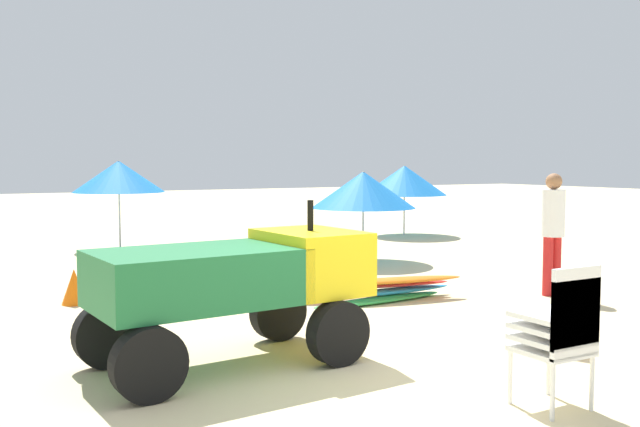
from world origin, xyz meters
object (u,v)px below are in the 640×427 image
Objects in this scene: beach_umbrella_far at (119,176)px; traffic_cone_near at (74,287)px; beach_umbrella_left at (363,190)px; beach_umbrella_mid at (404,180)px; surfboard_pile at (382,289)px; lifeguard_near_center at (553,225)px; traffic_cone_far at (566,324)px; stacked_plastic_chairs at (562,326)px; utility_cart at (237,280)px.

beach_umbrella_far is 4.14× the size of traffic_cone_near.
traffic_cone_near is (-2.00, -5.74, -1.32)m from beach_umbrella_far.
beach_umbrella_far is 6.22m from traffic_cone_near.
beach_umbrella_left is 4.96m from beach_umbrella_mid.
surfboard_pile is 4.09m from traffic_cone_near.
lifeguard_near_center is (2.31, -0.83, 0.83)m from surfboard_pile.
beach_umbrella_far reaches higher than traffic_cone_far.
stacked_plastic_chairs is at bearing -121.23° from beach_umbrella_mid.
beach_umbrella_left is at bearing 96.84° from lifeguard_near_center.
stacked_plastic_chairs is 4.31m from surfboard_pile.
beach_umbrella_mid is (6.57, 10.84, 0.75)m from stacked_plastic_chairs.
beach_umbrella_left is 3.29× the size of traffic_cone_far.
beach_umbrella_far is at bearing 70.82° from traffic_cone_near.
lifeguard_near_center is 3.21m from traffic_cone_far.
beach_umbrella_mid is (8.20, 8.50, 0.62)m from utility_cart.
stacked_plastic_chairs is 11.72m from beach_umbrella_far.
utility_cart is 3.22m from traffic_cone_far.
traffic_cone_far is (-1.75, -6.29, -1.06)m from beach_umbrella_left.
traffic_cone_far reaches higher than surfboard_pile.
stacked_plastic_chairs is at bearing -67.75° from traffic_cone_near.
beach_umbrella_mid is 3.62× the size of traffic_cone_far.
beach_umbrella_far is (-0.43, 11.67, 0.91)m from stacked_plastic_chairs.
traffic_cone_far is (-2.24, -2.19, -0.69)m from lifeguard_near_center.
beach_umbrella_far is 10.81m from traffic_cone_far.
utility_cart is 1.15× the size of surfboard_pile.
surfboard_pile is at bearing 160.18° from lifeguard_near_center.
stacked_plastic_chairs is 1.87× the size of traffic_cone_far.
traffic_cone_near is (-5.47, -1.43, -1.12)m from beach_umbrella_left.
traffic_cone_near is 0.79× the size of traffic_cone_far.
beach_umbrella_mid is at bearing 28.61° from traffic_cone_near.
utility_cart is 9.44m from beach_umbrella_far.
stacked_plastic_chairs is 1.72m from traffic_cone_far.
surfboard_pile is at bearing -26.65° from traffic_cone_near.
surfboard_pile is 1.06× the size of beach_umbrella_mid.
stacked_plastic_chairs is 6.42m from traffic_cone_near.
surfboard_pile is (2.85, 1.76, -0.62)m from utility_cart.
traffic_cone_near is (-9.00, -4.91, -1.17)m from beach_umbrella_mid.
beach_umbrella_far is at bearing 173.26° from beach_umbrella_mid.
beach_umbrella_far reaches higher than utility_cart.
beach_umbrella_left reaches higher than traffic_cone_far.
beach_umbrella_far is (-3.96, 8.40, 0.57)m from lifeguard_near_center.
traffic_cone_near is at bearing -109.18° from beach_umbrella_far.
traffic_cone_near is (-0.80, 3.59, -0.55)m from utility_cart.
stacked_plastic_chairs is 4.82m from lifeguard_near_center.
beach_umbrella_mid is (3.53, 3.48, 0.05)m from beach_umbrella_left.
lifeguard_near_center reaches higher than utility_cart.
beach_umbrella_left is 6.61m from traffic_cone_far.
beach_umbrella_mid is at bearing 51.56° from surfboard_pile.
lifeguard_near_center is 3.64× the size of traffic_cone_near.
traffic_cone_far is at bearing -80.75° from beach_umbrella_far.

